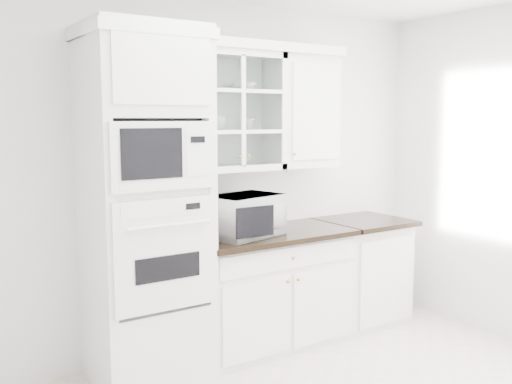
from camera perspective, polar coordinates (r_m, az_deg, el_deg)
room_shell at (r=3.41m, az=7.20°, el=7.01°), size 4.00×3.50×2.70m
oven_column at (r=3.91m, az=-10.98°, el=-1.55°), size 0.76×0.68×2.40m
base_cabinet_run at (r=4.59m, az=1.25°, el=-9.56°), size 1.32×0.67×0.92m
extra_base_cabinet at (r=5.20m, az=10.44°, el=-7.64°), size 0.72×0.67×0.92m
upper_cabinet_glass at (r=4.37m, az=-2.46°, el=8.05°), size 0.80×0.33×0.90m
upper_cabinet_solid at (r=4.75m, az=4.61°, el=7.97°), size 0.55×0.33×0.90m
crown_molding at (r=4.33m, az=-3.55°, el=14.49°), size 2.14×0.38×0.07m
countertop_microwave at (r=4.27m, az=-1.31°, el=-2.35°), size 0.63×0.56×0.31m
bowl_a at (r=4.27m, az=-4.87°, el=10.54°), size 0.27×0.27×0.05m
bowl_b at (r=4.43m, az=-1.19°, el=10.49°), size 0.24×0.24×0.06m
cup_a at (r=4.31m, az=-3.90°, el=6.88°), size 0.16×0.16×0.10m
cup_b at (r=4.46m, az=-0.80°, el=6.79°), size 0.10×0.10×0.09m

